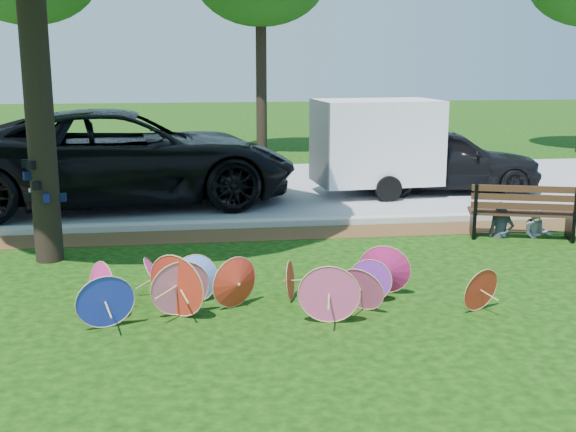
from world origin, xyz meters
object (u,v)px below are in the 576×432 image
(dark_pickup, at_px, (444,160))
(person_left, at_px, (503,203))
(black_van, at_px, (124,157))
(park_bench, at_px, (522,211))
(person_right, at_px, (539,206))
(cargo_trailer, at_px, (377,142))
(parasol_pile, at_px, (246,285))

(dark_pickup, xyz_separation_m, person_left, (-0.52, -4.64, -0.15))
(black_van, height_order, park_bench, black_van)
(black_van, distance_m, dark_pickup, 7.64)
(park_bench, xyz_separation_m, person_right, (0.35, 0.05, 0.06))
(cargo_trailer, bearing_deg, dark_pickup, 3.27)
(park_bench, bearing_deg, person_left, -171.36)
(black_van, bearing_deg, parasol_pile, -170.64)
(person_left, xyz_separation_m, person_right, (0.70, 0.00, -0.08))
(parasol_pile, xyz_separation_m, person_right, (5.65, 3.33, 0.20))
(cargo_trailer, bearing_deg, park_bench, -74.92)
(dark_pickup, bearing_deg, cargo_trailer, 102.65)
(park_bench, relative_size, person_left, 1.52)
(dark_pickup, bearing_deg, person_left, 178.50)
(black_van, relative_size, park_bench, 3.96)
(park_bench, height_order, person_right, person_right)
(cargo_trailer, xyz_separation_m, person_right, (1.93, -4.40, -0.72))
(parasol_pile, xyz_separation_m, park_bench, (5.30, 3.28, 0.14))
(dark_pickup, height_order, park_bench, dark_pickup)
(parasol_pile, height_order, cargo_trailer, cargo_trailer)
(parasol_pile, xyz_separation_m, dark_pickup, (5.47, 7.97, 0.42))
(cargo_trailer, bearing_deg, parasol_pile, -120.13)
(dark_pickup, height_order, person_right, dark_pickup)
(dark_pickup, bearing_deg, black_van, 99.35)
(black_van, distance_m, person_right, 8.79)
(parasol_pile, distance_m, dark_pickup, 9.67)
(person_right, bearing_deg, black_van, 167.42)
(park_bench, relative_size, person_right, 1.72)
(park_bench, height_order, person_left, person_left)
(person_left, distance_m, person_right, 0.70)
(park_bench, bearing_deg, black_van, 167.88)
(person_left, bearing_deg, park_bench, 10.27)
(cargo_trailer, height_order, person_left, cargo_trailer)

